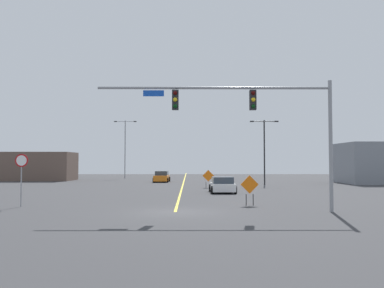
{
  "coord_description": "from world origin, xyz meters",
  "views": [
    {
      "loc": [
        0.74,
        -21.75,
        2.6
      ],
      "look_at": [
        1.05,
        25.37,
        4.67
      ],
      "focal_mm": 38.76,
      "sensor_mm": 36.0,
      "label": 1
    }
  ],
  "objects_px": {
    "street_lamp_mid_left": "(125,145)",
    "car_orange_passing": "(162,177)",
    "stop_sign": "(21,170)",
    "car_white_mid": "(222,185)",
    "traffic_signal_assembly": "(253,112)",
    "construction_sign_median_near": "(250,186)",
    "street_lamp_mid_right": "(264,146)",
    "construction_sign_right_lane": "(208,177)"
  },
  "relations": [
    {
      "from": "street_lamp_mid_right",
      "to": "car_white_mid",
      "type": "xyz_separation_m",
      "value": [
        -5.88,
        -12.44,
        -3.82
      ]
    },
    {
      "from": "car_white_mid",
      "to": "traffic_signal_assembly",
      "type": "bearing_deg",
      "value": -87.84
    },
    {
      "from": "stop_sign",
      "to": "traffic_signal_assembly",
      "type": "bearing_deg",
      "value": -11.22
    },
    {
      "from": "construction_sign_right_lane",
      "to": "car_white_mid",
      "type": "relative_size",
      "value": 0.47
    },
    {
      "from": "stop_sign",
      "to": "construction_sign_right_lane",
      "type": "xyz_separation_m",
      "value": [
        11.79,
        18.01,
        -1.03
      ]
    },
    {
      "from": "stop_sign",
      "to": "construction_sign_median_near",
      "type": "height_order",
      "value": "stop_sign"
    },
    {
      "from": "street_lamp_mid_right",
      "to": "construction_sign_right_lane",
      "type": "bearing_deg",
      "value": -140.72
    },
    {
      "from": "street_lamp_mid_left",
      "to": "car_orange_passing",
      "type": "xyz_separation_m",
      "value": [
        6.69,
        -11.82,
        -4.74
      ]
    },
    {
      "from": "car_orange_passing",
      "to": "construction_sign_median_near",
      "type": "bearing_deg",
      "value": -76.09
    },
    {
      "from": "street_lamp_mid_left",
      "to": "construction_sign_median_near",
      "type": "xyz_separation_m",
      "value": [
        13.96,
        -41.2,
        -4.28
      ]
    },
    {
      "from": "street_lamp_mid_right",
      "to": "stop_sign",
      "type": "bearing_deg",
      "value": -128.24
    },
    {
      "from": "construction_sign_right_lane",
      "to": "traffic_signal_assembly",
      "type": "bearing_deg",
      "value": -86.09
    },
    {
      "from": "car_white_mid",
      "to": "construction_sign_right_lane",
      "type": "bearing_deg",
      "value": 97.35
    },
    {
      "from": "street_lamp_mid_left",
      "to": "construction_sign_median_near",
      "type": "distance_m",
      "value": 43.71
    },
    {
      "from": "construction_sign_median_near",
      "to": "car_orange_passing",
      "type": "height_order",
      "value": "construction_sign_median_near"
    },
    {
      "from": "street_lamp_mid_left",
      "to": "car_orange_passing",
      "type": "relative_size",
      "value": 2.26
    },
    {
      "from": "street_lamp_mid_right",
      "to": "car_white_mid",
      "type": "bearing_deg",
      "value": -115.31
    },
    {
      "from": "car_orange_passing",
      "to": "street_lamp_mid_left",
      "type": "bearing_deg",
      "value": 119.48
    },
    {
      "from": "street_lamp_mid_left",
      "to": "car_orange_passing",
      "type": "bearing_deg",
      "value": -60.52
    },
    {
      "from": "traffic_signal_assembly",
      "to": "car_orange_passing",
      "type": "height_order",
      "value": "traffic_signal_assembly"
    },
    {
      "from": "stop_sign",
      "to": "car_orange_passing",
      "type": "relative_size",
      "value": 0.75
    },
    {
      "from": "traffic_signal_assembly",
      "to": "street_lamp_mid_left",
      "type": "relative_size",
      "value": 1.33
    },
    {
      "from": "street_lamp_mid_left",
      "to": "construction_sign_right_lane",
      "type": "height_order",
      "value": "street_lamp_mid_left"
    },
    {
      "from": "construction_sign_right_lane",
      "to": "car_orange_passing",
      "type": "distance_m",
      "value": 13.37
    },
    {
      "from": "stop_sign",
      "to": "car_white_mid",
      "type": "xyz_separation_m",
      "value": [
        12.68,
        11.11,
        -1.52
      ]
    },
    {
      "from": "stop_sign",
      "to": "street_lamp_mid_left",
      "type": "relative_size",
      "value": 0.33
    },
    {
      "from": "stop_sign",
      "to": "car_orange_passing",
      "type": "distance_m",
      "value": 30.84
    },
    {
      "from": "street_lamp_mid_left",
      "to": "street_lamp_mid_right",
      "type": "relative_size",
      "value": 1.24
    },
    {
      "from": "street_lamp_mid_right",
      "to": "traffic_signal_assembly",
      "type": "bearing_deg",
      "value": -101.58
    },
    {
      "from": "stop_sign",
      "to": "car_white_mid",
      "type": "bearing_deg",
      "value": 41.24
    },
    {
      "from": "street_lamp_mid_left",
      "to": "construction_sign_median_near",
      "type": "relative_size",
      "value": 5.13
    },
    {
      "from": "street_lamp_mid_right",
      "to": "street_lamp_mid_left",
      "type": "bearing_deg",
      "value": 135.87
    },
    {
      "from": "construction_sign_median_near",
      "to": "car_orange_passing",
      "type": "xyz_separation_m",
      "value": [
        -7.27,
        29.37,
        -0.46
      ]
    },
    {
      "from": "traffic_signal_assembly",
      "to": "car_orange_passing",
      "type": "xyz_separation_m",
      "value": [
        -6.96,
        32.78,
        -4.58
      ]
    },
    {
      "from": "street_lamp_mid_left",
      "to": "stop_sign",
      "type": "bearing_deg",
      "value": -89.38
    },
    {
      "from": "construction_sign_right_lane",
      "to": "street_lamp_mid_left",
      "type": "bearing_deg",
      "value": 117.05
    },
    {
      "from": "construction_sign_right_lane",
      "to": "construction_sign_median_near",
      "type": "bearing_deg",
      "value": -84.31
    },
    {
      "from": "street_lamp_mid_left",
      "to": "street_lamp_mid_right",
      "type": "height_order",
      "value": "street_lamp_mid_left"
    },
    {
      "from": "street_lamp_mid_left",
      "to": "car_white_mid",
      "type": "relative_size",
      "value": 2.39
    },
    {
      "from": "street_lamp_mid_right",
      "to": "car_white_mid",
      "type": "height_order",
      "value": "street_lamp_mid_right"
    },
    {
      "from": "street_lamp_mid_right",
      "to": "construction_sign_median_near",
      "type": "distance_m",
      "value": 23.55
    },
    {
      "from": "street_lamp_mid_left",
      "to": "street_lamp_mid_right",
      "type": "xyz_separation_m",
      "value": [
        19.01,
        -18.44,
        -0.96
      ]
    }
  ]
}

